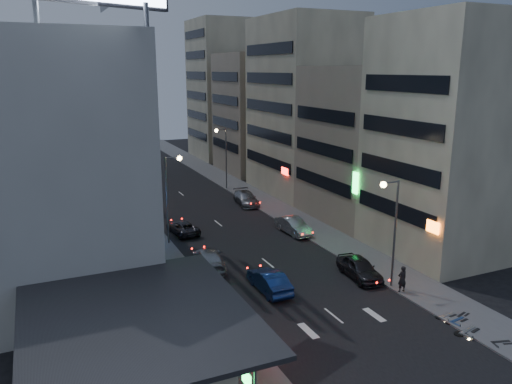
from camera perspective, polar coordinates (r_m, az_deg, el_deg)
ground at (r=31.19m, az=13.03°, el=-16.75°), size 180.00×180.00×0.00m
sidewalk_left at (r=54.09m, az=-13.81°, el=-3.33°), size 4.00×120.00×0.12m
sidewalk_right at (r=58.86m, az=1.66°, el=-1.52°), size 4.00×120.00×0.12m
food_court at (r=26.96m, az=-15.22°, el=-17.25°), size 11.00×13.00×3.88m
white_building at (r=41.56m, az=-24.17°, el=3.39°), size 14.00×24.00×18.00m
shophouse_near at (r=45.17m, az=20.99°, el=5.72°), size 10.00×11.00×20.00m
shophouse_mid at (r=54.37m, az=12.62°, el=5.42°), size 11.00×12.00×16.00m
shophouse_far at (r=64.61m, az=5.43°, el=9.67°), size 10.00×14.00×22.00m
far_left_a at (r=66.27m, az=-23.22°, el=7.85°), size 11.00×10.00×20.00m
far_left_b at (r=79.44m, az=-23.68°, el=6.82°), size 12.00×10.00×15.00m
far_right_a at (r=78.32m, az=0.24°, el=9.00°), size 11.00×12.00×18.00m
far_right_b at (r=91.21m, az=-3.19°, el=11.56°), size 12.00×12.00×24.00m
street_lamp_right_near at (r=36.80m, az=15.22°, el=-2.93°), size 1.60×0.44×8.02m
street_lamp_left at (r=45.57m, az=-9.71°, el=0.58°), size 1.60×0.44×8.02m
street_lamp_right_far at (r=65.93m, az=-3.77°, el=4.85°), size 1.60×0.44×8.02m
parked_car_right_near at (r=39.63m, az=11.74°, el=-8.48°), size 2.40×4.96×1.63m
parked_car_right_mid at (r=48.98m, az=4.31°, el=-3.88°), size 1.92×4.83×1.56m
parked_car_left at (r=49.34m, az=-8.38°, el=-4.04°), size 2.62×4.79×1.27m
parked_car_right_far at (r=59.16m, az=-1.12°, el=-0.72°), size 2.80×5.53×1.54m
road_car_blue at (r=36.67m, az=1.52°, el=-10.13°), size 1.69×4.76×1.56m
road_car_silver at (r=40.66m, az=-5.42°, el=-7.67°), size 3.30×5.88×1.61m
person at (r=37.69m, az=16.36°, el=-9.52°), size 0.72×0.48×1.95m
scooter_black_a at (r=33.98m, az=27.02°, el=-14.03°), size 1.05×1.85×1.07m
scooter_silver_a at (r=34.62m, az=23.51°, el=-12.95°), size 1.13×2.16×1.26m
scooter_blue at (r=35.61m, az=22.52°, el=-12.20°), size 0.88×1.91×1.12m
scooter_black_b at (r=36.35m, az=22.70°, el=-11.78°), size 1.02×1.74×1.01m
scooter_silver_b at (r=35.94m, az=21.50°, el=-11.91°), size 0.73×1.78×1.06m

